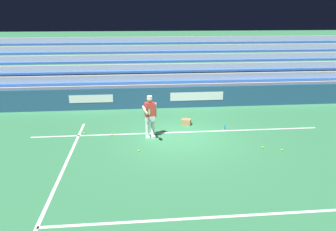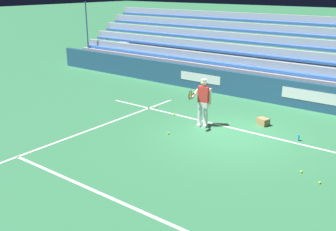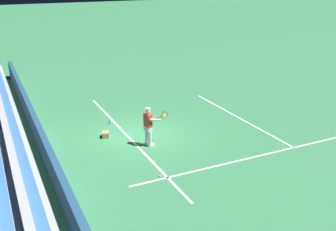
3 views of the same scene
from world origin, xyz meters
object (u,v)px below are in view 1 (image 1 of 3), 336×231
ball_box_cardboard (186,122)px  tennis_ball_by_box (139,151)px  tennis_player (150,116)px  tennis_ball_midcourt (282,150)px  tennis_ball_on_baseline (112,134)px  tennis_ball_near_player (263,147)px  tennis_ball_far_right (84,133)px  water_bottle (224,126)px

ball_box_cardboard → tennis_ball_by_box: bearing=52.2°
tennis_player → tennis_ball_midcourt: bearing=159.2°
tennis_ball_on_baseline → tennis_ball_near_player: (-5.66, 1.88, 0.00)m
tennis_ball_far_right → water_bottle: (-5.91, -0.02, 0.08)m
tennis_player → tennis_ball_by_box: tennis_player is taller
tennis_ball_on_baseline → water_bottle: 4.78m
tennis_ball_midcourt → tennis_ball_near_player: size_ratio=1.00×
tennis_ball_near_player → water_bottle: 2.37m
tennis_player → ball_box_cardboard: bearing=-139.5°
tennis_player → tennis_ball_far_right: 2.92m
tennis_ball_on_baseline → tennis_ball_by_box: bearing=121.2°
ball_box_cardboard → tennis_ball_midcourt: ball_box_cardboard is taller
tennis_ball_far_right → tennis_ball_by_box: 3.03m
water_bottle → tennis_ball_by_box: bearing=29.4°
tennis_ball_midcourt → tennis_ball_far_right: bearing=-18.6°
tennis_player → tennis_ball_far_right: tennis_player is taller
tennis_ball_near_player → water_bottle: size_ratio=0.30×
tennis_ball_far_right → water_bottle: size_ratio=0.30×
tennis_ball_on_baseline → tennis_ball_near_player: size_ratio=1.00×
tennis_ball_near_player → tennis_player: bearing=-19.6°
ball_box_cardboard → tennis_ball_on_baseline: (3.23, 1.01, -0.10)m
ball_box_cardboard → tennis_ball_near_player: 3.78m
tennis_player → tennis_ball_near_player: 4.44m
tennis_ball_by_box → tennis_ball_near_player: size_ratio=1.00×
tennis_ball_far_right → tennis_ball_near_player: 7.14m
water_bottle → ball_box_cardboard: bearing=-24.4°
tennis_ball_midcourt → ball_box_cardboard: bearing=-46.8°
tennis_ball_by_box → tennis_ball_on_baseline: 2.07m
ball_box_cardboard → tennis_player: bearing=40.5°
ball_box_cardboard → tennis_ball_midcourt: bearing=133.2°
tennis_ball_on_baseline → tennis_ball_near_player: bearing=161.6°
ball_box_cardboard → tennis_ball_on_baseline: 3.38m
tennis_ball_far_right → tennis_ball_on_baseline: bearing=165.7°
ball_box_cardboard → tennis_ball_far_right: 4.43m
tennis_ball_far_right → ball_box_cardboard: bearing=-170.7°
tennis_ball_far_right → tennis_player: bearing=165.2°
tennis_ball_by_box → tennis_ball_midcourt: 5.19m
ball_box_cardboard → tennis_ball_near_player: ball_box_cardboard is taller
tennis_ball_by_box → water_bottle: bearing=-150.6°
tennis_ball_far_right → tennis_ball_on_baseline: 1.18m
ball_box_cardboard → tennis_ball_far_right: bearing=9.3°
tennis_player → tennis_ball_on_baseline: tennis_player is taller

